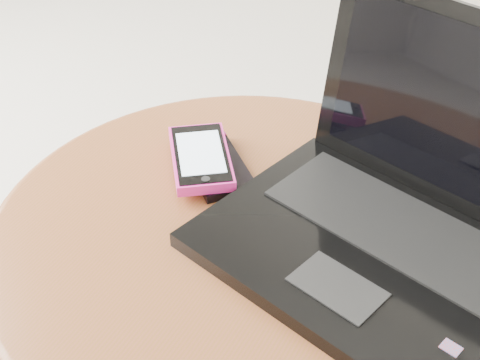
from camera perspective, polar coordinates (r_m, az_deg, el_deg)
The scene contains 4 objects.
table at distance 0.85m, azimuth 0.45°, elevation -8.87°, with size 0.58×0.58×0.46m.
laptop at distance 0.75m, azimuth 12.87°, elevation -2.93°, with size 0.41×0.37×0.23m.
phone_black at distance 0.86m, azimuth -1.95°, elevation 1.19°, with size 0.13×0.13×0.01m.
phone_pink at distance 0.85m, azimuth -3.20°, elevation 1.85°, with size 0.13×0.14×0.02m.
Camera 1 is at (0.17, -0.40, 0.98)m, focal length 52.68 mm.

